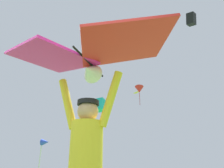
{
  "coord_description": "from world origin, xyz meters",
  "views": [
    {
      "loc": [
        1.12,
        -1.97,
        0.92
      ],
      "look_at": [
        0.29,
        1.2,
        2.22
      ],
      "focal_mm": 33.71,
      "sensor_mm": 36.0,
      "label": 1
    }
  ],
  "objects_px": {
    "distant_kite_purple_overhead_distant": "(160,46)",
    "distant_kite_teal_mid_left": "(100,105)",
    "distant_kite_red_far_center": "(66,64)",
    "distant_kite_black_low_right": "(191,19)",
    "distant_kite_red_low_left": "(139,90)",
    "held_stunt_kite": "(87,55)",
    "marker_flag": "(44,146)",
    "kite_flyer_person": "(86,166)",
    "distant_kite_yellow_high_left": "(136,92)"
  },
  "relations": [
    {
      "from": "distant_kite_black_low_right",
      "to": "held_stunt_kite",
      "type": "bearing_deg",
      "value": -103.91
    },
    {
      "from": "kite_flyer_person",
      "to": "marker_flag",
      "type": "relative_size",
      "value": 1.02
    },
    {
      "from": "held_stunt_kite",
      "to": "marker_flag",
      "type": "xyz_separation_m",
      "value": [
        -3.5,
        4.93,
        -0.51
      ]
    },
    {
      "from": "kite_flyer_person",
      "to": "distant_kite_red_far_center",
      "type": "height_order",
      "value": "distant_kite_red_far_center"
    },
    {
      "from": "distant_kite_teal_mid_left",
      "to": "held_stunt_kite",
      "type": "bearing_deg",
      "value": -72.64
    },
    {
      "from": "distant_kite_teal_mid_left",
      "to": "distant_kite_red_low_left",
      "type": "relative_size",
      "value": 0.58
    },
    {
      "from": "distant_kite_red_far_center",
      "to": "distant_kite_black_low_right",
      "type": "height_order",
      "value": "distant_kite_black_low_right"
    },
    {
      "from": "distant_kite_black_low_right",
      "to": "distant_kite_red_low_left",
      "type": "bearing_deg",
      "value": 146.17
    },
    {
      "from": "distant_kite_teal_mid_left",
      "to": "marker_flag",
      "type": "height_order",
      "value": "distant_kite_teal_mid_left"
    },
    {
      "from": "kite_flyer_person",
      "to": "held_stunt_kite",
      "type": "distance_m",
      "value": 1.21
    },
    {
      "from": "distant_kite_purple_overhead_distant",
      "to": "distant_kite_teal_mid_left",
      "type": "xyz_separation_m",
      "value": [
        -6.39,
        -15.45,
        -15.24
      ]
    },
    {
      "from": "kite_flyer_person",
      "to": "held_stunt_kite",
      "type": "xyz_separation_m",
      "value": [
        -0.01,
        -0.1,
        1.21
      ]
    },
    {
      "from": "kite_flyer_person",
      "to": "marker_flag",
      "type": "height_order",
      "value": "kite_flyer_person"
    },
    {
      "from": "marker_flag",
      "to": "distant_kite_purple_overhead_distant",
      "type": "bearing_deg",
      "value": 80.88
    },
    {
      "from": "kite_flyer_person",
      "to": "distant_kite_red_low_left",
      "type": "distance_m",
      "value": 23.59
    },
    {
      "from": "distant_kite_purple_overhead_distant",
      "to": "held_stunt_kite",
      "type": "bearing_deg",
      "value": -91.7
    },
    {
      "from": "held_stunt_kite",
      "to": "distant_kite_black_low_right",
      "type": "relative_size",
      "value": 1.47
    },
    {
      "from": "distant_kite_red_far_center",
      "to": "kite_flyer_person",
      "type": "bearing_deg",
      "value": -60.25
    },
    {
      "from": "distant_kite_teal_mid_left",
      "to": "marker_flag",
      "type": "relative_size",
      "value": 0.75
    },
    {
      "from": "distant_kite_red_far_center",
      "to": "distant_kite_black_low_right",
      "type": "distance_m",
      "value": 14.21
    },
    {
      "from": "distant_kite_red_low_left",
      "to": "held_stunt_kite",
      "type": "bearing_deg",
      "value": -84.75
    },
    {
      "from": "distant_kite_red_low_left",
      "to": "marker_flag",
      "type": "xyz_separation_m",
      "value": [
        -1.48,
        -16.98,
        -8.04
      ]
    },
    {
      "from": "distant_kite_purple_overhead_distant",
      "to": "distant_kite_black_low_right",
      "type": "xyz_separation_m",
      "value": [
        3.39,
        -15.14,
        -6.46
      ]
    },
    {
      "from": "distant_kite_purple_overhead_distant",
      "to": "distant_kite_black_low_right",
      "type": "relative_size",
      "value": 0.51
    },
    {
      "from": "distant_kite_black_low_right",
      "to": "distant_kite_red_low_left",
      "type": "relative_size",
      "value": 0.6
    },
    {
      "from": "kite_flyer_person",
      "to": "distant_kite_red_low_left",
      "type": "height_order",
      "value": "distant_kite_red_low_left"
    },
    {
      "from": "held_stunt_kite",
      "to": "distant_kite_purple_overhead_distant",
      "type": "distance_m",
      "value": 38.32
    },
    {
      "from": "distant_kite_teal_mid_left",
      "to": "marker_flag",
      "type": "bearing_deg",
      "value": -81.2
    },
    {
      "from": "held_stunt_kite",
      "to": "distant_kite_teal_mid_left",
      "type": "bearing_deg",
      "value": 107.36
    },
    {
      "from": "distant_kite_black_low_right",
      "to": "marker_flag",
      "type": "bearing_deg",
      "value": -121.76
    },
    {
      "from": "kite_flyer_person",
      "to": "distant_kite_purple_overhead_distant",
      "type": "distance_m",
      "value": 38.88
    },
    {
      "from": "kite_flyer_person",
      "to": "distant_kite_red_far_center",
      "type": "relative_size",
      "value": 1.77
    },
    {
      "from": "kite_flyer_person",
      "to": "distant_kite_red_low_left",
      "type": "relative_size",
      "value": 0.79
    },
    {
      "from": "distant_kite_red_far_center",
      "to": "distant_kite_teal_mid_left",
      "type": "bearing_deg",
      "value": 77.51
    },
    {
      "from": "kite_flyer_person",
      "to": "distant_kite_black_low_right",
      "type": "bearing_deg",
      "value": 76.04
    },
    {
      "from": "distant_kite_yellow_high_left",
      "to": "distant_kite_black_low_right",
      "type": "bearing_deg",
      "value": -58.93
    },
    {
      "from": "distant_kite_yellow_high_left",
      "to": "distant_kite_red_far_center",
      "type": "height_order",
      "value": "distant_kite_yellow_high_left"
    },
    {
      "from": "kite_flyer_person",
      "to": "distant_kite_purple_overhead_distant",
      "type": "xyz_separation_m",
      "value": [
        0.97,
        32.68,
        21.04
      ]
    },
    {
      "from": "held_stunt_kite",
      "to": "distant_kite_purple_overhead_distant",
      "type": "xyz_separation_m",
      "value": [
        0.97,
        32.78,
        19.83
      ]
    },
    {
      "from": "held_stunt_kite",
      "to": "kite_flyer_person",
      "type": "bearing_deg",
      "value": 84.96
    },
    {
      "from": "held_stunt_kite",
      "to": "distant_kite_teal_mid_left",
      "type": "height_order",
      "value": "distant_kite_teal_mid_left"
    },
    {
      "from": "held_stunt_kite",
      "to": "distant_kite_red_low_left",
      "type": "bearing_deg",
      "value": 95.25
    },
    {
      "from": "distant_kite_red_low_left",
      "to": "distant_kite_red_far_center",
      "type": "bearing_deg",
      "value": -114.53
    },
    {
      "from": "distant_kite_yellow_high_left",
      "to": "distant_kite_purple_overhead_distant",
      "type": "bearing_deg",
      "value": 22.94
    },
    {
      "from": "distant_kite_black_low_right",
      "to": "distant_kite_purple_overhead_distant",
      "type": "bearing_deg",
      "value": 102.63
    },
    {
      "from": "distant_kite_purple_overhead_distant",
      "to": "distant_kite_red_low_left",
      "type": "bearing_deg",
      "value": -105.38
    },
    {
      "from": "kite_flyer_person",
      "to": "held_stunt_kite",
      "type": "bearing_deg",
      "value": -95.04
    },
    {
      "from": "distant_kite_purple_overhead_distant",
      "to": "distant_kite_red_low_left",
      "type": "distance_m",
      "value": 16.68
    },
    {
      "from": "held_stunt_kite",
      "to": "distant_kite_yellow_high_left",
      "type": "distance_m",
      "value": 32.74
    },
    {
      "from": "distant_kite_purple_overhead_distant",
      "to": "distant_kite_teal_mid_left",
      "type": "distance_m",
      "value": 22.62
    }
  ]
}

